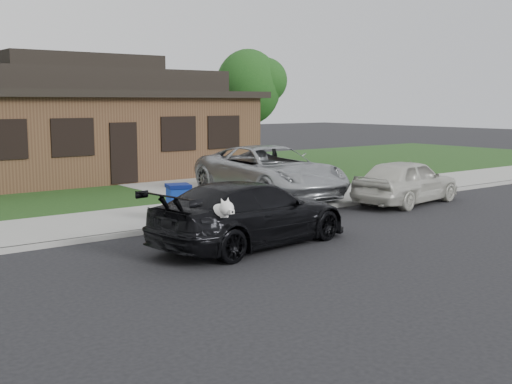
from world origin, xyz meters
TOP-DOWN VIEW (x-y plane):
  - ground at (0.00, 0.00)m, footprint 120.00×120.00m
  - sidewalk at (0.00, 5.00)m, footprint 60.00×3.00m
  - curb at (0.00, 3.50)m, footprint 60.00×0.12m
  - driveway at (6.00, 10.00)m, footprint 4.50×13.00m
  - sedan at (2.08, 1.11)m, footprint 4.90×2.56m
  - minivan at (6.17, 5.61)m, footprint 2.91×5.67m
  - white_compact at (9.03, 2.76)m, footprint 4.11×2.13m
  - recycling_bin at (1.96, 3.85)m, footprint 0.67×0.67m
  - house at (4.00, 15.00)m, footprint 12.60×8.60m
  - tree_1 at (12.14, 14.40)m, footprint 3.15×3.00m

SIDE VIEW (x-z plane):
  - ground at x=0.00m, z-range 0.00..0.00m
  - sidewalk at x=0.00m, z-range 0.00..0.12m
  - curb at x=0.00m, z-range 0.00..0.12m
  - driveway at x=6.00m, z-range 0.00..0.14m
  - recycling_bin at x=1.96m, z-range 0.13..1.03m
  - white_compact at x=9.03m, z-range 0.00..1.34m
  - sedan at x=2.08m, z-range 0.00..1.36m
  - minivan at x=6.17m, z-range 0.14..1.67m
  - house at x=4.00m, z-range -0.19..4.46m
  - tree_1 at x=12.14m, z-range 1.09..6.34m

